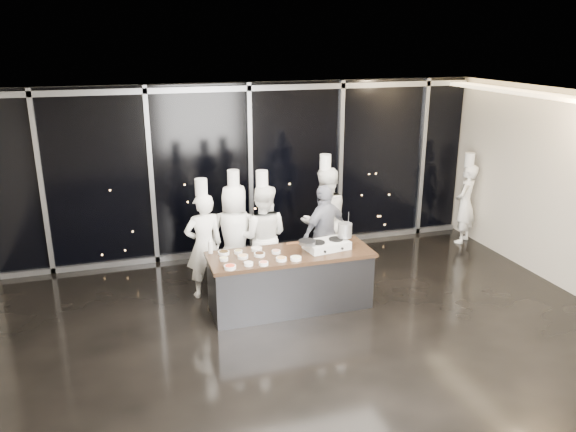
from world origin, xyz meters
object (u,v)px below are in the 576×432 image
at_px(frying_pan, 307,242).
at_px(chef_side, 465,203).
at_px(chef_left, 235,235).
at_px(guest, 325,233).
at_px(chef_center, 263,236).
at_px(chef_right, 324,220).
at_px(stock_pot, 345,230).
at_px(demo_counter, 290,280).
at_px(stove, 327,245).
at_px(chef_far_left, 204,244).

height_order(frying_pan, chef_side, chef_side).
xyz_separation_m(chef_left, guest, (1.51, -0.16, -0.05)).
bearing_deg(chef_center, chef_right, -143.44).
relative_size(frying_pan, chef_center, 0.24).
height_order(chef_center, guest, chef_center).
bearing_deg(chef_right, stock_pot, 71.14).
relative_size(stock_pot, chef_side, 0.12).
xyz_separation_m(demo_counter, chef_center, (-0.20, 0.88, 0.43)).
xyz_separation_m(chef_right, chef_side, (3.20, 0.53, -0.12)).
height_order(frying_pan, guest, guest).
xyz_separation_m(stove, chef_right, (0.42, 1.22, -0.02)).
height_order(stock_pot, chef_center, chef_center).
xyz_separation_m(chef_center, guest, (1.09, 0.01, -0.05)).
height_order(chef_center, chef_right, chef_right).
bearing_deg(stock_pot, guest, 89.96).
xyz_separation_m(chef_far_left, chef_left, (0.55, 0.24, 0.01)).
xyz_separation_m(frying_pan, chef_left, (-0.85, 1.11, -0.18)).
xyz_separation_m(guest, chef_side, (3.31, 0.86, -0.00)).
bearing_deg(chef_right, frying_pan, 45.48).
relative_size(frying_pan, guest, 0.29).
relative_size(chef_center, chef_right, 0.94).
relative_size(demo_counter, chef_center, 1.25).
relative_size(frying_pan, chef_side, 0.26).
relative_size(demo_counter, guest, 1.49).
distance_m(chef_far_left, chef_left, 0.60).
height_order(chef_right, chef_side, chef_right).
bearing_deg(stock_pot, chef_center, 142.62).
distance_m(chef_right, chef_side, 3.25).
bearing_deg(chef_right, chef_far_left, -3.19).
bearing_deg(chef_center, stove, 151.93).
xyz_separation_m(stock_pot, chef_right, (0.11, 1.17, -0.21)).
distance_m(demo_counter, chef_side, 4.56).
xyz_separation_m(stock_pot, guest, (0.00, 0.84, -0.32)).
bearing_deg(frying_pan, demo_counter, 157.66).
relative_size(stock_pot, chef_center, 0.11).
distance_m(frying_pan, chef_center, 1.04).
relative_size(stove, frying_pan, 1.49).
bearing_deg(stove, chef_right, 61.87).
xyz_separation_m(demo_counter, chef_side, (4.20, 1.75, 0.37)).
distance_m(demo_counter, stove, 0.77).
xyz_separation_m(frying_pan, chef_side, (3.97, 1.80, -0.24)).
xyz_separation_m(stove, guest, (0.31, 0.89, -0.14)).
distance_m(frying_pan, guest, 1.18).
height_order(demo_counter, chef_side, chef_side).
xyz_separation_m(frying_pan, chef_far_left, (-1.40, 0.88, -0.19)).
xyz_separation_m(chef_center, chef_side, (4.40, 0.87, -0.06)).
distance_m(chef_far_left, guest, 2.06).
height_order(frying_pan, chef_right, chef_right).
xyz_separation_m(demo_counter, stove, (0.58, -0.00, 0.51)).
height_order(chef_left, chef_side, chef_left).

